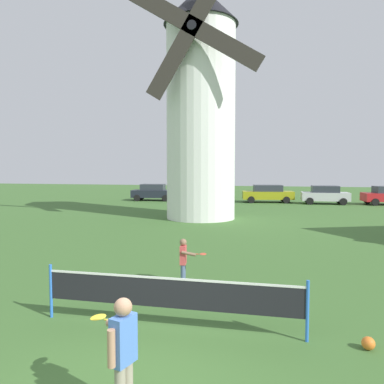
{
  "coord_description": "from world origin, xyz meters",
  "views": [
    {
      "loc": [
        1.9,
        -4.66,
        3.06
      ],
      "look_at": [
        -0.01,
        4.02,
        2.49
      ],
      "focal_mm": 34.88,
      "sensor_mm": 36.0,
      "label": 1
    }
  ],
  "objects_px": {
    "player_near": "(122,350)",
    "parked_car_black": "(153,192)",
    "tennis_net": "(169,293)",
    "parked_car_blue": "(207,193)",
    "windmill": "(201,101)",
    "parked_car_mustard": "(268,193)",
    "stray_ball": "(368,343)",
    "player_far": "(184,259)",
    "parked_car_silver": "(325,195)"
  },
  "relations": [
    {
      "from": "stray_ball",
      "to": "parked_car_blue",
      "type": "relative_size",
      "value": 0.05
    },
    {
      "from": "tennis_net",
      "to": "parked_car_silver",
      "type": "distance_m",
      "value": 27.43
    },
    {
      "from": "stray_ball",
      "to": "tennis_net",
      "type": "bearing_deg",
      "value": 178.6
    },
    {
      "from": "player_near",
      "to": "parked_car_black",
      "type": "bearing_deg",
      "value": 107.68
    },
    {
      "from": "tennis_net",
      "to": "player_near",
      "type": "xyz_separation_m",
      "value": [
        0.12,
        -2.54,
        0.16
      ]
    },
    {
      "from": "player_near",
      "to": "parked_car_mustard",
      "type": "height_order",
      "value": "parked_car_mustard"
    },
    {
      "from": "windmill",
      "to": "parked_car_blue",
      "type": "xyz_separation_m",
      "value": [
        -1.59,
        10.98,
        -6.27
      ]
    },
    {
      "from": "stray_ball",
      "to": "parked_car_mustard",
      "type": "distance_m",
      "value": 27.38
    },
    {
      "from": "parked_car_silver",
      "to": "parked_car_black",
      "type": "bearing_deg",
      "value": 179.61
    },
    {
      "from": "tennis_net",
      "to": "parked_car_silver",
      "type": "xyz_separation_m",
      "value": [
        6.2,
        26.72,
        0.12
      ]
    },
    {
      "from": "parked_car_black",
      "to": "stray_ball",
      "type": "bearing_deg",
      "value": -64.67
    },
    {
      "from": "parked_car_mustard",
      "to": "player_far",
      "type": "bearing_deg",
      "value": -94.07
    },
    {
      "from": "player_near",
      "to": "parked_car_mustard",
      "type": "xyz_separation_m",
      "value": [
        1.27,
        29.74,
        -0.03
      ]
    },
    {
      "from": "parked_car_blue",
      "to": "windmill",
      "type": "bearing_deg",
      "value": -81.74
    },
    {
      "from": "parked_car_black",
      "to": "player_near",
      "type": "bearing_deg",
      "value": -72.32
    },
    {
      "from": "player_near",
      "to": "parked_car_silver",
      "type": "relative_size",
      "value": 0.38
    },
    {
      "from": "parked_car_blue",
      "to": "parked_car_silver",
      "type": "height_order",
      "value": "same"
    },
    {
      "from": "parked_car_blue",
      "to": "parked_car_silver",
      "type": "distance_m",
      "value": 10.23
    },
    {
      "from": "tennis_net",
      "to": "parked_car_black",
      "type": "height_order",
      "value": "parked_car_black"
    },
    {
      "from": "tennis_net",
      "to": "player_far",
      "type": "distance_m",
      "value": 2.66
    },
    {
      "from": "parked_car_black",
      "to": "parked_car_mustard",
      "type": "xyz_separation_m",
      "value": [
        10.64,
        0.37,
        0.0
      ]
    },
    {
      "from": "player_far",
      "to": "parked_car_mustard",
      "type": "height_order",
      "value": "parked_car_mustard"
    },
    {
      "from": "windmill",
      "to": "player_near",
      "type": "height_order",
      "value": "windmill"
    },
    {
      "from": "parked_car_black",
      "to": "parked_car_mustard",
      "type": "bearing_deg",
      "value": 2.0
    },
    {
      "from": "parked_car_black",
      "to": "parked_car_silver",
      "type": "xyz_separation_m",
      "value": [
        15.44,
        -0.11,
        -0.0
      ]
    },
    {
      "from": "player_far",
      "to": "parked_car_mustard",
      "type": "relative_size",
      "value": 0.26
    },
    {
      "from": "player_far",
      "to": "stray_ball",
      "type": "bearing_deg",
      "value": -35.25
    },
    {
      "from": "player_near",
      "to": "stray_ball",
      "type": "height_order",
      "value": "player_near"
    },
    {
      "from": "windmill",
      "to": "parked_car_silver",
      "type": "xyz_separation_m",
      "value": [
        8.63,
        11.18,
        -6.27
      ]
    },
    {
      "from": "player_near",
      "to": "parked_car_black",
      "type": "distance_m",
      "value": 30.83
    },
    {
      "from": "player_near",
      "to": "stray_ball",
      "type": "relative_size",
      "value": 6.75
    },
    {
      "from": "parked_car_blue",
      "to": "parked_car_black",
      "type": "bearing_deg",
      "value": 176.57
    },
    {
      "from": "parked_car_mustard",
      "to": "stray_ball",
      "type": "bearing_deg",
      "value": -85.59
    },
    {
      "from": "parked_car_blue",
      "to": "parked_car_silver",
      "type": "relative_size",
      "value": 1.1
    },
    {
      "from": "player_far",
      "to": "windmill",
      "type": "bearing_deg",
      "value": 99.17
    },
    {
      "from": "parked_car_black",
      "to": "parked_car_mustard",
      "type": "distance_m",
      "value": 10.64
    },
    {
      "from": "windmill",
      "to": "stray_ball",
      "type": "height_order",
      "value": "windmill"
    },
    {
      "from": "parked_car_mustard",
      "to": "parked_car_silver",
      "type": "relative_size",
      "value": 1.19
    },
    {
      "from": "player_near",
      "to": "parked_car_black",
      "type": "height_order",
      "value": "parked_car_black"
    },
    {
      "from": "tennis_net",
      "to": "player_near",
      "type": "height_order",
      "value": "player_near"
    },
    {
      "from": "windmill",
      "to": "player_far",
      "type": "relative_size",
      "value": 11.8
    },
    {
      "from": "windmill",
      "to": "player_near",
      "type": "bearing_deg",
      "value": -81.95
    },
    {
      "from": "player_near",
      "to": "parked_car_blue",
      "type": "height_order",
      "value": "parked_car_blue"
    },
    {
      "from": "player_near",
      "to": "player_far",
      "type": "xyz_separation_m",
      "value": [
        -0.48,
        5.18,
        -0.15
      ]
    },
    {
      "from": "player_near",
      "to": "parked_car_blue",
      "type": "distance_m",
      "value": 29.36
    },
    {
      "from": "windmill",
      "to": "parked_car_mustard",
      "type": "distance_m",
      "value": 13.78
    },
    {
      "from": "player_near",
      "to": "parked_car_mustard",
      "type": "distance_m",
      "value": 29.77
    },
    {
      "from": "parked_car_blue",
      "to": "parked_car_silver",
      "type": "xyz_separation_m",
      "value": [
        10.23,
        0.21,
        -0.0
      ]
    },
    {
      "from": "parked_car_black",
      "to": "parked_car_blue",
      "type": "relative_size",
      "value": 0.94
    },
    {
      "from": "stray_ball",
      "to": "parked_car_black",
      "type": "relative_size",
      "value": 0.05
    }
  ]
}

